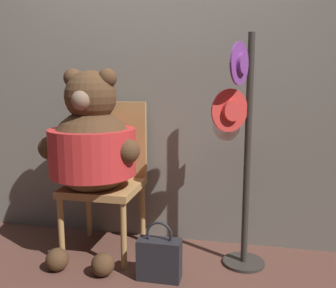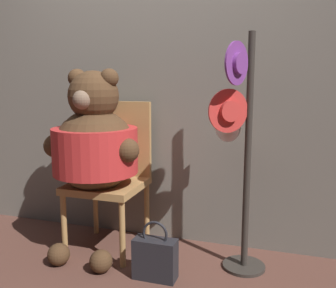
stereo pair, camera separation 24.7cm
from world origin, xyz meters
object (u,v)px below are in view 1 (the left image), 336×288
(teddy_bear, at_px, (92,146))
(hat_display_rack, at_px, (239,145))
(handbag_on_ground, at_px, (159,258))
(chair, at_px, (108,171))

(teddy_bear, height_order, hat_display_rack, hat_display_rack)
(handbag_on_ground, bearing_deg, chair, 140.67)
(chair, bearing_deg, teddy_bear, -102.71)
(teddy_bear, xyz_separation_m, hat_display_rack, (0.97, 0.06, 0.04))
(hat_display_rack, height_order, handbag_on_ground, hat_display_rack)
(chair, xyz_separation_m, handbag_on_ground, (0.48, -0.39, -0.44))
(hat_display_rack, distance_m, handbag_on_ground, 0.87)
(handbag_on_ground, bearing_deg, hat_display_rack, 31.48)
(teddy_bear, height_order, handbag_on_ground, teddy_bear)
(chair, bearing_deg, hat_display_rack, -6.91)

